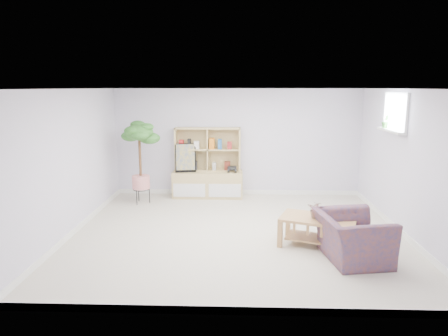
{
  "coord_description": "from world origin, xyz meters",
  "views": [
    {
      "loc": [
        -0.01,
        -6.42,
        2.43
      ],
      "look_at": [
        -0.24,
        0.49,
        1.02
      ],
      "focal_mm": 32.0,
      "sensor_mm": 36.0,
      "label": 1
    }
  ],
  "objects_px": {
    "storage_unit": "(208,163)",
    "coffee_table": "(317,232)",
    "armchair": "(352,234)",
    "floor_tree": "(140,163)"
  },
  "relations": [
    {
      "from": "floor_tree",
      "to": "armchair",
      "type": "height_order",
      "value": "floor_tree"
    },
    {
      "from": "coffee_table",
      "to": "armchair",
      "type": "height_order",
      "value": "armchair"
    },
    {
      "from": "floor_tree",
      "to": "armchair",
      "type": "relative_size",
      "value": 1.71
    },
    {
      "from": "armchair",
      "to": "floor_tree",
      "type": "bearing_deg",
      "value": 44.49
    },
    {
      "from": "armchair",
      "to": "storage_unit",
      "type": "bearing_deg",
      "value": 26.21
    },
    {
      "from": "storage_unit",
      "to": "coffee_table",
      "type": "relative_size",
      "value": 1.39
    },
    {
      "from": "storage_unit",
      "to": "floor_tree",
      "type": "xyz_separation_m",
      "value": [
        -1.37,
        -0.54,
        0.1
      ]
    },
    {
      "from": "coffee_table",
      "to": "armchair",
      "type": "relative_size",
      "value": 1.09
    },
    {
      "from": "coffee_table",
      "to": "storage_unit",
      "type": "bearing_deg",
      "value": 145.09
    },
    {
      "from": "storage_unit",
      "to": "coffee_table",
      "type": "bearing_deg",
      "value": -55.53
    }
  ]
}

